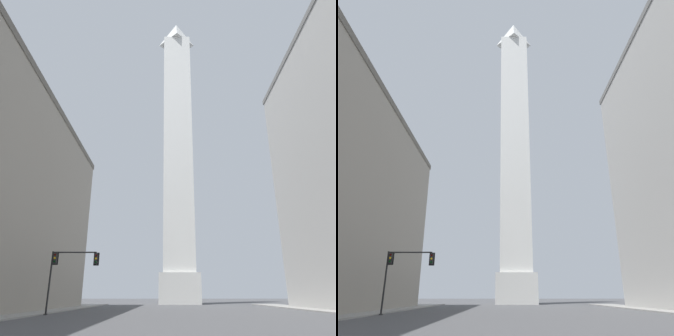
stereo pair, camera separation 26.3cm
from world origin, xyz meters
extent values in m
cube|color=silver|center=(0.00, 75.56, 3.19)|extent=(9.00, 9.00, 6.39)
cube|color=silver|center=(0.00, 75.56, 38.59)|extent=(7.20, 7.20, 64.41)
pyramid|color=silver|center=(0.00, 75.56, 74.76)|extent=(7.20, 7.20, 7.92)
cylinder|color=black|center=(-14.65, 33.85, 3.08)|extent=(0.18, 0.18, 6.15)
cylinder|color=#262626|center=(-14.65, 33.85, 0.05)|extent=(0.40, 0.40, 0.10)
cube|color=black|center=(-14.36, 33.85, 5.45)|extent=(0.36, 0.36, 1.10)
cube|color=black|center=(-14.36, 34.03, 5.45)|extent=(0.58, 0.06, 1.32)
sphere|color=#410907|center=(-14.35, 33.66, 5.80)|extent=(0.22, 0.22, 0.22)
sphere|color=yellow|center=(-14.35, 33.66, 5.45)|extent=(0.22, 0.22, 0.22)
sphere|color=#073410|center=(-14.35, 33.66, 5.11)|extent=(0.22, 0.22, 0.22)
cylinder|color=black|center=(-12.35, 33.85, 6.05)|extent=(4.60, 0.14, 0.14)
sphere|color=black|center=(-14.65, 33.85, 6.05)|extent=(0.18, 0.18, 0.18)
cube|color=black|center=(-10.05, 33.85, 5.38)|extent=(0.36, 0.36, 1.10)
cube|color=black|center=(-10.06, 34.03, 5.38)|extent=(0.58, 0.06, 1.32)
sphere|color=#410907|center=(-10.04, 33.66, 5.73)|extent=(0.22, 0.22, 0.22)
sphere|color=yellow|center=(-10.04, 33.66, 5.38)|extent=(0.22, 0.22, 0.22)
sphere|color=#073410|center=(-10.04, 33.66, 5.04)|extent=(0.22, 0.22, 0.22)
camera|label=1|loc=(-2.52, -1.53, 1.83)|focal=35.00mm
camera|label=2|loc=(-2.26, -1.53, 1.83)|focal=35.00mm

